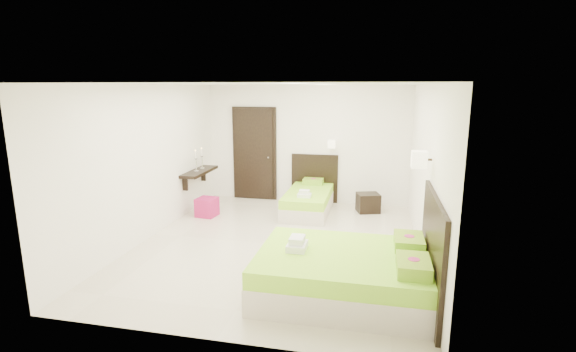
% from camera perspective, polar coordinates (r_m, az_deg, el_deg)
% --- Properties ---
extents(floor, '(5.50, 5.50, 0.00)m').
position_cam_1_polar(floor, '(7.01, -1.33, -9.29)').
color(floor, beige).
rests_on(floor, ground).
extents(bed_single, '(1.04, 1.74, 1.43)m').
position_cam_1_polar(bed_single, '(8.72, 2.88, -3.16)').
color(bed_single, beige).
rests_on(bed_single, ground).
extents(bed_double, '(2.12, 1.81, 1.75)m').
position_cam_1_polar(bed_double, '(5.36, 8.45, -12.81)').
color(bed_double, beige).
rests_on(bed_double, ground).
extents(nightstand, '(0.54, 0.50, 0.39)m').
position_cam_1_polar(nightstand, '(8.85, 10.89, -3.60)').
color(nightstand, black).
rests_on(nightstand, ground).
extents(ottoman, '(0.41, 0.41, 0.37)m').
position_cam_1_polar(ottoman, '(8.57, -11.02, -4.19)').
color(ottoman, '#A11551').
rests_on(ottoman, ground).
extents(door, '(1.02, 0.15, 2.14)m').
position_cam_1_polar(door, '(9.57, -4.59, 3.01)').
color(door, black).
rests_on(door, ground).
extents(console_shelf, '(0.35, 1.20, 0.78)m').
position_cam_1_polar(console_shelf, '(8.90, -12.07, 0.56)').
color(console_shelf, black).
rests_on(console_shelf, ground).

